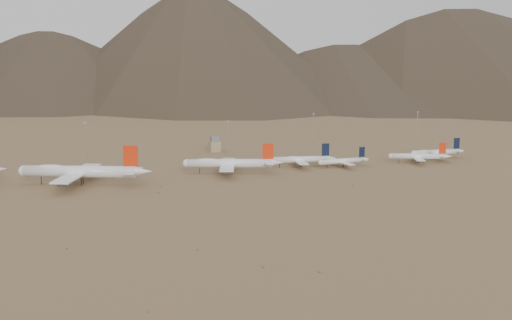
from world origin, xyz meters
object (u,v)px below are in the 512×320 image
object	(u,v)px
widebody_east	(230,163)
narrowbody_a	(301,159)
control_tower	(215,145)
narrowbody_b	(344,161)
widebody_centre	(80,171)

from	to	relation	value
widebody_east	narrowbody_a	world-z (taller)	widebody_east
control_tower	narrowbody_b	bearing A→B (deg)	-54.21
widebody_centre	narrowbody_a	world-z (taller)	widebody_centre
widebody_centre	widebody_east	size ratio (longest dim) A/B	1.20
widebody_east	narrowbody_b	world-z (taller)	widebody_east
narrowbody_b	control_tower	distance (m)	113.00
widebody_east	narrowbody_a	size ratio (longest dim) A/B	1.33
narrowbody_a	narrowbody_b	xyz separation A→B (m)	(26.82, -9.14, -0.86)
narrowbody_a	control_tower	bearing A→B (deg)	123.13
narrowbody_b	control_tower	size ratio (longest dim) A/B	3.23
narrowbody_b	widebody_east	bearing A→B (deg)	175.76
widebody_east	control_tower	xyz separation A→B (m)	(12.65, 90.99, -1.24)
narrowbody_a	control_tower	xyz separation A→B (m)	(-39.27, 82.51, 0.31)
widebody_centre	narrowbody_a	distance (m)	144.72
widebody_centre	narrowbody_b	xyz separation A→B (m)	(170.39, 8.77, -3.88)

